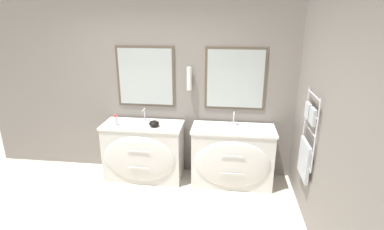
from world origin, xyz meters
TOP-DOWN VIEW (x-y plane):
  - wall_back at (0.02, 1.80)m, footprint 5.61×0.15m
  - wall_right at (2.03, 0.80)m, footprint 0.13×3.65m
  - vanity_left at (-0.21, 1.44)m, footprint 1.18×0.59m
  - vanity_right at (1.12, 1.44)m, footprint 1.18×0.59m
  - faucet_left at (-0.21, 1.60)m, footprint 0.17×0.13m
  - faucet_right at (1.12, 1.60)m, footprint 0.17×0.13m
  - toiletry_bottle at (-0.58, 1.39)m, footprint 0.07×0.07m
  - amenity_bowl at (-0.01, 1.40)m, footprint 0.15×0.15m
  - soap_dish at (0.86, 1.38)m, footprint 0.12×0.08m

SIDE VIEW (x-z plane):
  - vanity_left at x=-0.21m, z-range 0.00..0.87m
  - vanity_right at x=1.12m, z-range 0.00..0.87m
  - soap_dish at x=0.86m, z-range 0.86..0.91m
  - amenity_bowl at x=-0.01m, z-range 0.87..0.96m
  - toiletry_bottle at x=-0.58m, z-range 0.86..1.02m
  - faucet_left at x=-0.21m, z-range 0.87..1.07m
  - faucet_right at x=1.12m, z-range 0.87..1.07m
  - wall_right at x=2.03m, z-range -0.01..2.59m
  - wall_back at x=0.02m, z-range 0.01..2.61m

